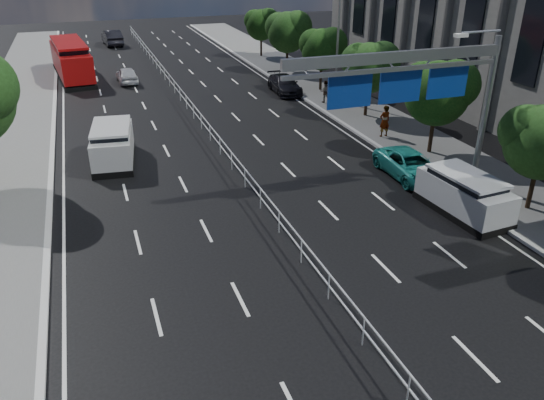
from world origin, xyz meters
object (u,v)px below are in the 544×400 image
pedestrian_a (385,121)px  pedestrian_b (325,92)px  red_bus (71,59)px  overhead_gantry (418,79)px  silver_minivan (464,194)px  white_minivan (113,144)px  parked_car_teal (410,165)px  near_car_dark (112,38)px  near_car_silver (127,75)px  parked_car_dark (285,84)px

pedestrian_a → pedestrian_b: bearing=-92.6°
pedestrian_b → red_bus: bearing=-23.1°
red_bus → overhead_gantry: bearing=-71.1°
red_bus → silver_minivan: 36.93m
white_minivan → silver_minivan: white_minivan is taller
white_minivan → pedestrian_a: white_minivan is taller
silver_minivan → parked_car_teal: bearing=85.4°
near_car_dark → pedestrian_b: pedestrian_b is taller
near_car_silver → pedestrian_b: (13.11, -11.76, 0.28)m
near_car_silver → silver_minivan: 32.00m
red_bus → parked_car_teal: red_bus is taller
white_minivan → near_car_silver: white_minivan is taller
overhead_gantry → pedestrian_a: 9.48m
overhead_gantry → parked_car_dark: 20.61m
white_minivan → pedestrian_b: size_ratio=3.11×
red_bus → parked_car_teal: 33.18m
near_car_silver → pedestrian_b: bearing=136.1°
near_car_silver → pedestrian_a: size_ratio=2.03×
parked_car_dark → pedestrian_a: size_ratio=2.41×
red_bus → near_car_dark: 16.63m
white_minivan → pedestrian_a: size_ratio=2.60×
red_bus → silver_minivan: (15.76, -33.39, -0.73)m
silver_minivan → parked_car_teal: size_ratio=0.99×
silver_minivan → red_bus: bearing=111.2°
parked_car_teal → pedestrian_b: size_ratio=2.89×
white_minivan → near_car_dark: white_minivan is taller
white_minivan → near_car_silver: bearing=89.4°
near_car_silver → pedestrian_b: 17.61m
near_car_dark → near_car_silver: bearing=84.3°
near_car_silver → silver_minivan: (11.44, -29.88, 0.25)m
red_bus → pedestrian_b: size_ratio=6.72×
red_bus → parked_car_teal: bearing=-67.2°
parked_car_teal → overhead_gantry: bearing=-127.2°
white_minivan → parked_car_dark: size_ratio=1.08×
red_bus → near_car_dark: bearing=68.2°
red_bus → near_car_silver: (4.32, -3.51, -0.99)m
pedestrian_a → pedestrian_b: 8.20m
overhead_gantry → near_car_silver: size_ratio=2.63×
white_minivan → parked_car_teal: (14.02, -7.22, -0.37)m
silver_minivan → pedestrian_a: (1.84, 9.92, 0.18)m
silver_minivan → pedestrian_a: bearing=75.5°
red_bus → pedestrian_a: bearing=-58.8°
near_car_dark → silver_minivan: (11.14, -49.35, 0.06)m
white_minivan → near_car_dark: (2.84, 37.90, -0.16)m
overhead_gantry → white_minivan: size_ratio=2.05×
near_car_dark → white_minivan: bearing=80.9°
parked_car_teal → parked_car_dark: parked_car_dark is taller
parked_car_dark → red_bus: bearing=148.4°
pedestrian_b → near_car_dark: bearing=-49.5°
white_minivan → parked_car_teal: 15.78m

